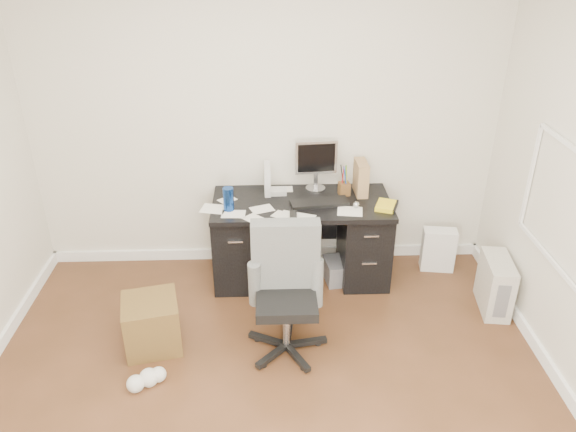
% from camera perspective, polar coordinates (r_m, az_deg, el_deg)
% --- Properties ---
extents(ground, '(4.00, 4.00, 0.00)m').
position_cam_1_polar(ground, '(3.82, -2.00, -20.09)').
color(ground, '#442A15').
rests_on(ground, ground).
extents(room_shell, '(4.02, 4.02, 2.71)m').
position_cam_1_polar(room_shell, '(2.85, -1.89, 3.42)').
color(room_shell, beige).
rests_on(room_shell, ground).
extents(desk, '(1.50, 0.70, 0.75)m').
position_cam_1_polar(desk, '(4.88, 1.35, -2.21)').
color(desk, black).
rests_on(desk, ground).
extents(loose_papers, '(1.10, 0.60, 0.00)m').
position_cam_1_polar(loose_papers, '(4.66, -1.02, 1.18)').
color(loose_papers, silver).
rests_on(loose_papers, desk).
extents(lcd_monitor, '(0.38, 0.23, 0.46)m').
position_cam_1_polar(lcd_monitor, '(4.85, 2.86, 5.18)').
color(lcd_monitor, '#ADAEB2').
rests_on(lcd_monitor, desk).
extents(keyboard, '(0.50, 0.23, 0.03)m').
position_cam_1_polar(keyboard, '(4.67, 3.23, 1.37)').
color(keyboard, black).
rests_on(keyboard, desk).
extents(computer_mouse, '(0.07, 0.07, 0.06)m').
position_cam_1_polar(computer_mouse, '(4.63, 6.94, 1.14)').
color(computer_mouse, '#ADAEB2').
rests_on(computer_mouse, desk).
extents(travel_mug, '(0.12, 0.12, 0.20)m').
position_cam_1_polar(travel_mug, '(4.56, -6.07, 1.72)').
color(travel_mug, navy).
rests_on(travel_mug, desk).
extents(white_binder, '(0.11, 0.22, 0.26)m').
position_cam_1_polar(white_binder, '(4.83, -2.12, 3.81)').
color(white_binder, silver).
rests_on(white_binder, desk).
extents(magazine_file, '(0.13, 0.25, 0.29)m').
position_cam_1_polar(magazine_file, '(4.84, 7.42, 3.88)').
color(magazine_file, '#976E49').
rests_on(magazine_file, desk).
extents(pen_cup, '(0.13, 0.13, 0.27)m').
position_cam_1_polar(pen_cup, '(4.80, 5.77, 3.62)').
color(pen_cup, brown).
rests_on(pen_cup, desk).
extents(yellow_book, '(0.22, 0.25, 0.04)m').
position_cam_1_polar(yellow_book, '(4.67, 9.98, 1.04)').
color(yellow_book, yellow).
rests_on(yellow_book, desk).
extents(paper_remote, '(0.35, 0.31, 0.02)m').
position_cam_1_polar(paper_remote, '(4.44, 0.82, -0.11)').
color(paper_remote, silver).
rests_on(paper_remote, desk).
extents(office_chair, '(0.56, 0.56, 0.99)m').
position_cam_1_polar(office_chair, '(4.00, -0.17, -7.98)').
color(office_chair, '#535552').
rests_on(office_chair, ground).
extents(pc_tower, '(0.26, 0.47, 0.45)m').
position_cam_1_polar(pc_tower, '(4.88, 20.31, -6.55)').
color(pc_tower, '#B4B0A2').
rests_on(pc_tower, ground).
extents(shopping_bag, '(0.32, 0.25, 0.40)m').
position_cam_1_polar(shopping_bag, '(5.27, 15.02, -3.31)').
color(shopping_bag, white).
rests_on(shopping_bag, ground).
extents(wicker_basket, '(0.47, 0.47, 0.40)m').
position_cam_1_polar(wicker_basket, '(4.34, -13.67, -10.56)').
color(wicker_basket, '#4B3416').
rests_on(wicker_basket, ground).
extents(desk_printer, '(0.37, 0.32, 0.20)m').
position_cam_1_polar(desk_printer, '(5.02, 5.73, -5.45)').
color(desk_printer, slate).
rests_on(desk_printer, ground).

